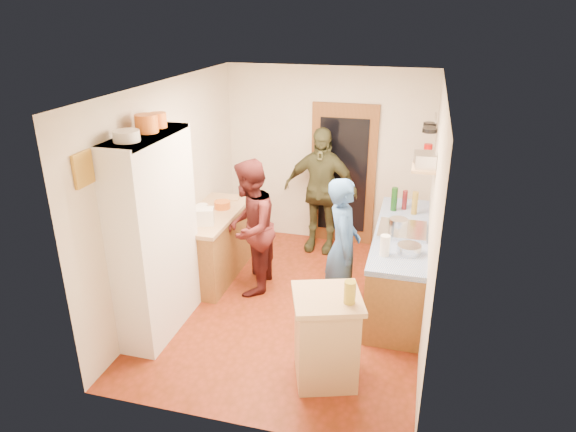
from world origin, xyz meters
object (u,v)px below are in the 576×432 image
at_px(right_counter_base, 399,267).
at_px(island_base, 326,340).
at_px(hutch_body, 155,237).
at_px(person_back, 321,190).
at_px(person_left, 253,227).
at_px(person_hob, 346,248).

bearing_deg(right_counter_base, island_base, -108.64).
relative_size(hutch_body, island_base, 2.56).
relative_size(hutch_body, person_back, 1.20).
xyz_separation_m(island_base, person_back, (-0.63, 2.81, 0.48)).
height_order(hutch_body, person_back, hutch_body).
height_order(island_base, person_back, person_back).
bearing_deg(hutch_body, person_back, 61.67).
relative_size(island_base, person_left, 0.51).
bearing_deg(hutch_body, person_hob, 23.68).
xyz_separation_m(hutch_body, person_left, (0.72, 1.06, -0.25)).
height_order(hutch_body, person_left, hutch_body).
relative_size(right_counter_base, person_left, 1.29).
xyz_separation_m(right_counter_base, person_back, (-1.20, 1.11, 0.49)).
xyz_separation_m(hutch_body, person_hob, (1.90, 0.83, -0.28)).
bearing_deg(person_hob, person_left, 68.05).
bearing_deg(person_left, hutch_body, -38.33).
bearing_deg(person_back, hutch_body, -115.37).
height_order(person_left, person_back, person_back).
bearing_deg(right_counter_base, person_hob, -142.07).
xyz_separation_m(right_counter_base, island_base, (-0.57, -1.70, 0.01)).
distance_m(hutch_body, island_base, 2.08).
bearing_deg(person_left, person_back, 152.56).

